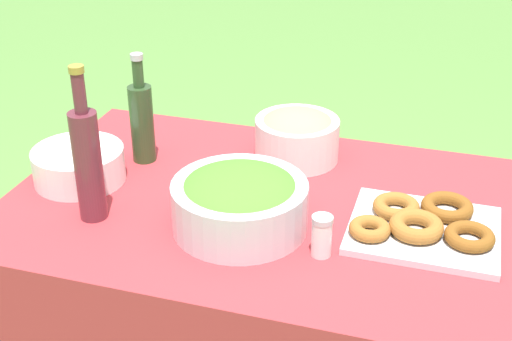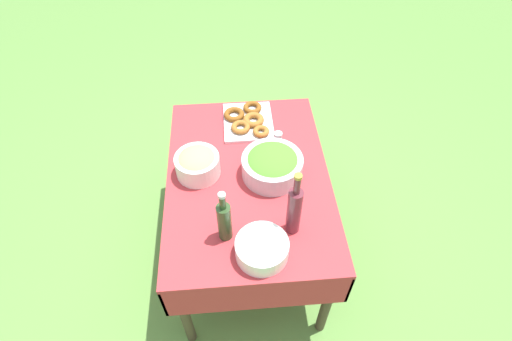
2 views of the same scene
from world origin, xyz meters
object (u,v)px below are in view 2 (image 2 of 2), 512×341
(salad_bowl, at_px, (272,164))
(donut_platter, at_px, (248,120))
(wine_bottle, at_px, (294,210))
(plate_stack, at_px, (262,249))
(pasta_bowl, at_px, (197,163))
(olive_oil_bottle, at_px, (224,220))

(salad_bowl, relative_size, donut_platter, 0.90)
(wine_bottle, bearing_deg, donut_platter, 11.70)
(plate_stack, bearing_deg, donut_platter, 0.28)
(salad_bowl, height_order, pasta_bowl, pasta_bowl)
(pasta_bowl, bearing_deg, olive_oil_bottle, -161.92)
(salad_bowl, relative_size, olive_oil_bottle, 1.03)
(donut_platter, distance_m, wine_bottle, 0.75)
(salad_bowl, relative_size, wine_bottle, 0.83)
(donut_platter, height_order, plate_stack, plate_stack)
(pasta_bowl, xyz_separation_m, wine_bottle, (-0.37, -0.42, 0.07))
(pasta_bowl, height_order, olive_oil_bottle, olive_oil_bottle)
(salad_bowl, relative_size, plate_stack, 1.33)
(salad_bowl, height_order, wine_bottle, wine_bottle)
(pasta_bowl, relative_size, olive_oil_bottle, 0.75)
(plate_stack, bearing_deg, pasta_bowl, 29.41)
(olive_oil_bottle, relative_size, wine_bottle, 0.80)
(donut_platter, height_order, olive_oil_bottle, olive_oil_bottle)
(donut_platter, relative_size, olive_oil_bottle, 1.15)
(donut_platter, bearing_deg, wine_bottle, -168.30)
(donut_platter, relative_size, plate_stack, 1.48)
(wine_bottle, bearing_deg, olive_oil_bottle, 92.15)
(donut_platter, xyz_separation_m, olive_oil_bottle, (-0.74, 0.15, 0.09))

